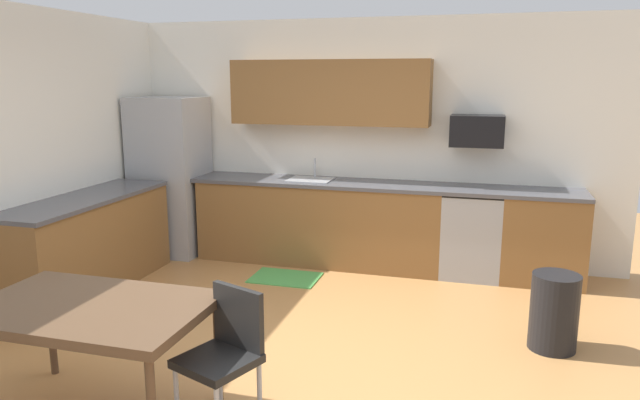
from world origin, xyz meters
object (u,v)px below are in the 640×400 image
oven_range (471,233)px  chair_near_table (226,348)px  refrigerator (171,176)px  microwave (477,131)px  trash_bin (554,312)px  dining_table (90,314)px

oven_range → chair_near_table: (-1.30, -3.27, 0.05)m
oven_range → chair_near_table: size_ratio=1.07×
refrigerator → oven_range: 3.50m
microwave → refrigerator: bearing=-177.0°
refrigerator → chair_near_table: bearing=-55.9°
microwave → trash_bin: size_ratio=0.90×
oven_range → microwave: size_ratio=1.69×
refrigerator → trash_bin: (4.14, -1.55, -0.62)m
oven_range → chair_near_table: oven_range is taller
oven_range → trash_bin: (0.68, -1.63, -0.16)m
oven_range → trash_bin: 1.77m
trash_bin → oven_range: bearing=112.6°
refrigerator → oven_range: bearing=1.3°
oven_range → trash_bin: size_ratio=1.52×
oven_range → chair_near_table: bearing=-111.7°
microwave → dining_table: bearing=-121.2°
microwave → chair_near_table: bearing=-111.1°
refrigerator → microwave: (3.47, 0.18, 0.60)m
microwave → dining_table: (-2.12, -3.50, -0.84)m
oven_range → dining_table: 4.02m
refrigerator → trash_bin: 4.46m
trash_bin → dining_table: bearing=-147.6°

